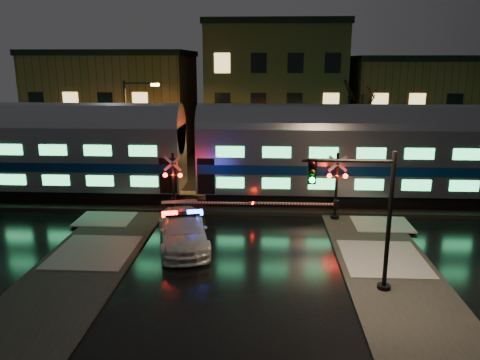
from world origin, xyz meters
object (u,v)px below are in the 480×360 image
Objects in this scene: police_car at (183,231)px; crossing_signal_left at (180,192)px; crossing_signal_right at (329,193)px; streetlight at (130,127)px; traffic_light at (366,220)px.

police_car is 4.24m from crossing_signal_left.
crossing_signal_right is 8.22m from crossing_signal_left.
crossing_signal_right is 0.74× the size of streetlight.
traffic_light is (0.22, -8.17, 1.33)m from crossing_signal_right.
crossing_signal_left is 11.82m from traffic_light.
crossing_signal_left is (-8.22, -0.00, -0.05)m from crossing_signal_right.
police_car is 12.56m from streetlight.
police_car is 0.79× the size of streetlight.
streetlight is at bearing 143.90° from traffic_light.
crossing_signal_right is 14.68m from streetlight.
crossing_signal_left is at bearing -55.71° from streetlight.
crossing_signal_right is 8.28m from traffic_light.
traffic_light is (7.58, -4.07, 2.11)m from police_car.
traffic_light is (8.44, -8.16, 1.38)m from crossing_signal_left.
police_car is at bearing 164.49° from traffic_light.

